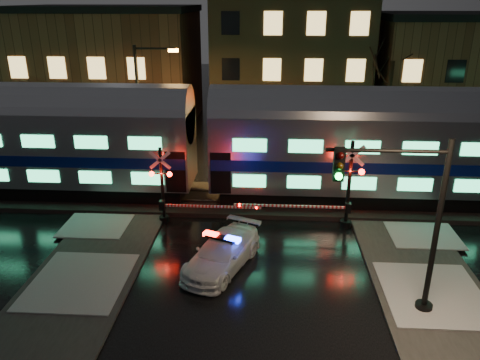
% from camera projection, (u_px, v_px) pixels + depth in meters
% --- Properties ---
extents(ground, '(120.00, 120.00, 0.00)m').
position_uv_depth(ground, '(255.00, 249.00, 20.01)').
color(ground, black).
rests_on(ground, ground).
extents(ballast, '(90.00, 4.20, 0.24)m').
position_uv_depth(ballast, '(258.00, 200.00, 24.62)').
color(ballast, black).
rests_on(ballast, ground).
extents(sidewalk_left, '(4.00, 20.00, 0.12)m').
position_uv_depth(sidewalk_left, '(44.00, 336.00, 14.80)').
color(sidewalk_left, '#2D2D2D').
rests_on(sidewalk_left, ground).
extents(sidewalk_right, '(4.00, 20.00, 0.12)m').
position_uv_depth(sidewalk_right, '(465.00, 354.00, 14.03)').
color(sidewalk_right, '#2D2D2D').
rests_on(sidewalk_right, ground).
extents(building_left, '(14.00, 10.00, 9.00)m').
position_uv_depth(building_left, '(111.00, 68.00, 39.60)').
color(building_left, brown).
rests_on(building_left, ground).
extents(building_mid, '(12.00, 11.00, 11.50)m').
position_uv_depth(building_mid, '(289.00, 54.00, 38.73)').
color(building_mid, brown).
rests_on(building_mid, ground).
extents(building_right, '(12.00, 10.00, 8.50)m').
position_uv_depth(building_right, '(449.00, 74.00, 38.04)').
color(building_right, brown).
rests_on(building_right, ground).
extents(train, '(51.00, 3.12, 5.92)m').
position_uv_depth(train, '(202.00, 139.00, 23.60)').
color(train, black).
rests_on(train, ballast).
extents(police_car, '(3.31, 4.76, 1.44)m').
position_uv_depth(police_car, '(222.00, 253.00, 18.47)').
color(police_car, white).
rests_on(police_car, ground).
extents(crossing_signal_right, '(5.92, 0.66, 4.19)m').
position_uv_depth(crossing_signal_right, '(341.00, 193.00, 21.31)').
color(crossing_signal_right, black).
rests_on(crossing_signal_right, ground).
extents(crossing_signal_left, '(5.26, 0.63, 3.72)m').
position_uv_depth(crossing_signal_left, '(170.00, 193.00, 21.83)').
color(crossing_signal_left, black).
rests_on(crossing_signal_left, ground).
extents(traffic_light, '(3.98, 0.71, 6.16)m').
position_uv_depth(traffic_light, '(407.00, 226.00, 14.89)').
color(traffic_light, black).
rests_on(traffic_light, ground).
extents(streetlight, '(2.55, 0.27, 7.61)m').
position_uv_depth(streetlight, '(143.00, 102.00, 27.19)').
color(streetlight, black).
rests_on(streetlight, ground).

